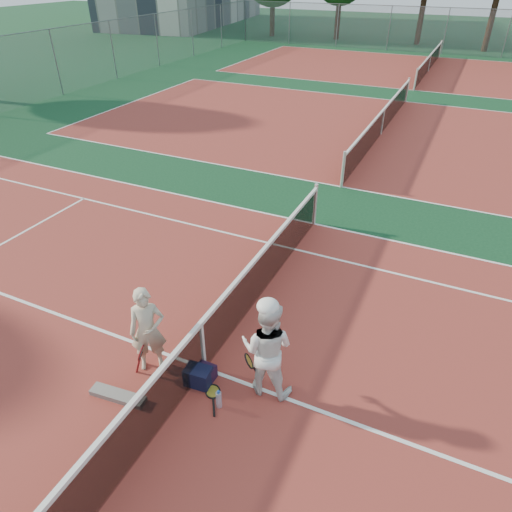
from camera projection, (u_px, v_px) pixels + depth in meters
The scene contains 17 objects.
ground at pixel (205, 369), 7.53m from camera, with size 130.00×130.00×0.00m, color #0F381E.
court_main at pixel (205, 368), 7.53m from camera, with size 23.77×10.97×0.01m, color maroon.
court_far_a at pixel (381, 134), 17.80m from camera, with size 23.77×10.97×0.01m, color maroon.
court_far_b at pixel (428, 71), 28.07m from camera, with size 23.77×10.97×0.01m, color maroon.
net_main at pixel (203, 346), 7.25m from camera, with size 0.10×10.98×1.02m, color black, non-canonical shape.
net_far_a at pixel (383, 121), 17.53m from camera, with size 0.10×10.98×1.02m, color black, non-canonical shape.
net_far_b at pixel (430, 62), 27.80m from camera, with size 0.10×10.98×1.02m, color black, non-canonical shape.
fence_back at pixel (446, 31), 32.59m from camera, with size 32.00×0.06×3.00m, color slate, non-canonical shape.
player_a at pixel (148, 330), 7.18m from camera, with size 0.56×0.37×1.55m, color beige.
player_b at pixel (267, 348), 6.74m from camera, with size 0.82×0.64×1.68m, color white.
racket_red at pixel (143, 360), 7.30m from camera, with size 0.21×0.27×0.58m, color maroon, non-canonical shape.
racket_black_held at pixel (249, 368), 7.17m from camera, with size 0.29×0.27×0.55m, color black, non-canonical shape.
racket_spare at pixel (213, 391), 7.11m from camera, with size 0.60×0.27×0.03m, color black, non-canonical shape.
sports_bag_navy at pixel (198, 376), 7.18m from camera, with size 0.41×0.28×0.32m, color black.
sports_bag_purple at pixel (206, 372), 7.30m from camera, with size 0.31×0.21×0.25m, color black.
net_cover_canvas at pixel (118, 396), 7.00m from camera, with size 0.90×0.21×0.09m, color slate.
water_bottle at pixel (219, 400), 6.81m from camera, with size 0.09×0.09×0.30m, color #C6DEFA.
Camera 1 is at (3.02, -4.46, 5.65)m, focal length 32.00 mm.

